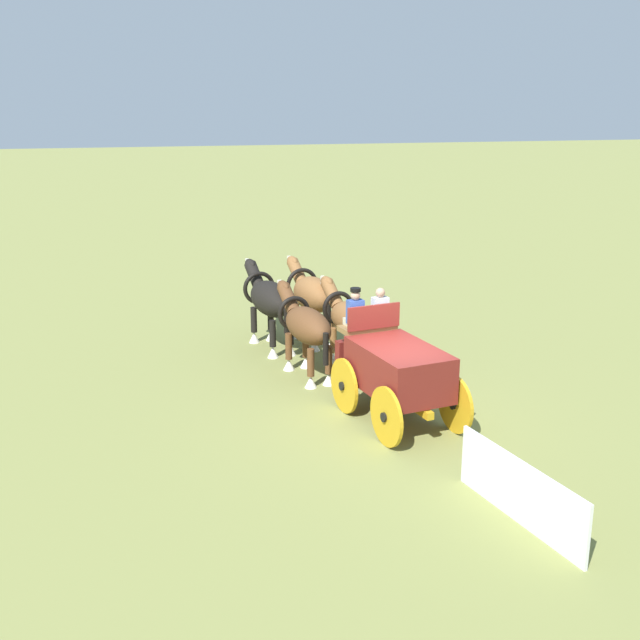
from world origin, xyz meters
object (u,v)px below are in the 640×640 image
object	(u,v)px
show_wagon	(395,368)
draft_horse_rear_near	(306,326)
draft_horse_lead_near	(269,300)
draft_horse_lead_off	(312,295)
draft_horse_rear_off	(352,321)

from	to	relation	value
show_wagon	draft_horse_rear_near	world-z (taller)	show_wagon
draft_horse_lead_near	draft_horse_lead_off	world-z (taller)	draft_horse_lead_off
show_wagon	draft_horse_rear_off	world-z (taller)	show_wagon
show_wagon	draft_horse_rear_near	xyz separation A→B (m)	(3.27, 1.14, 0.13)
show_wagon	draft_horse_lead_near	distance (m)	6.03
draft_horse_rear_near	draft_horse_rear_off	world-z (taller)	draft_horse_rear_near
draft_horse_rear_near	draft_horse_lead_near	xyz separation A→B (m)	(2.56, 0.38, 0.09)
show_wagon	draft_horse_lead_off	bearing A→B (deg)	2.27
draft_horse_rear_off	draft_horse_lead_near	bearing A→B (deg)	35.15
draft_horse_rear_near	draft_horse_lead_off	xyz separation A→B (m)	(2.75, -0.91, 0.09)
draft_horse_rear_off	draft_horse_lead_near	size ratio (longest dim) A/B	1.00
draft_horse_rear_off	draft_horse_lead_off	distance (m)	2.59
show_wagon	draft_horse_rear_off	xyz separation A→B (m)	(3.46, -0.14, 0.12)
draft_horse_rear_near	draft_horse_rear_off	bearing A→B (deg)	-81.59
draft_horse_rear_near	draft_horse_rear_off	distance (m)	1.30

